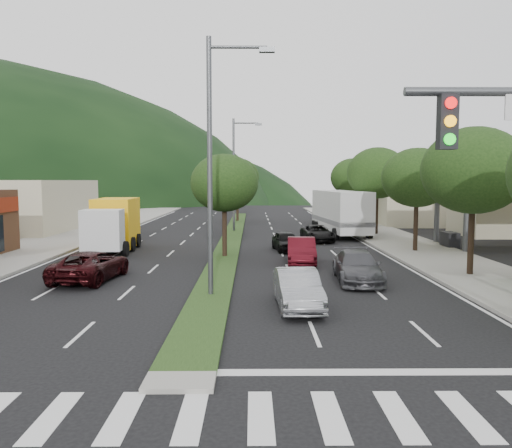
{
  "coord_description": "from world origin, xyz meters",
  "views": [
    {
      "loc": [
        1.64,
        -11.35,
        4.58
      ],
      "look_at": [
        1.82,
        12.45,
        2.5
      ],
      "focal_mm": 35.0,
      "sensor_mm": 36.0,
      "label": 1
    }
  ],
  "objects_px": {
    "tree_r_c": "(417,178)",
    "motorhome": "(340,212)",
    "sedan_silver": "(298,289)",
    "car_queue_d": "(317,233)",
    "tree_med_far": "(237,177)",
    "car_queue_b": "(357,267)",
    "streetlight_near": "(215,154)",
    "tree_r_e": "(353,177)",
    "streetlight_mid": "(236,169)",
    "tree_r_b": "(474,171)",
    "suv_maroon": "(91,266)",
    "car_queue_a": "(286,241)",
    "box_truck": "(114,226)",
    "car_queue_c": "(301,251)",
    "tree_med_near": "(224,183)",
    "tree_r_d": "(377,173)"
  },
  "relations": [
    {
      "from": "tree_r_b",
      "to": "streetlight_mid",
      "type": "xyz_separation_m",
      "value": [
        -11.79,
        21.0,
        0.55
      ]
    },
    {
      "from": "streetlight_mid",
      "to": "box_truck",
      "type": "bearing_deg",
      "value": -122.16
    },
    {
      "from": "streetlight_mid",
      "to": "box_truck",
      "type": "distance_m",
      "value": 14.77
    },
    {
      "from": "car_queue_d",
      "to": "car_queue_b",
      "type": "bearing_deg",
      "value": -94.69
    },
    {
      "from": "tree_r_e",
      "to": "motorhome",
      "type": "relative_size",
      "value": 0.68
    },
    {
      "from": "tree_med_near",
      "to": "sedan_silver",
      "type": "bearing_deg",
      "value": -74.41
    },
    {
      "from": "streetlight_near",
      "to": "tree_med_far",
      "type": "bearing_deg",
      "value": 90.33
    },
    {
      "from": "tree_r_c",
      "to": "tree_med_far",
      "type": "xyz_separation_m",
      "value": [
        -12.0,
        24.0,
        0.26
      ]
    },
    {
      "from": "tree_r_b",
      "to": "tree_r_e",
      "type": "bearing_deg",
      "value": 90.0
    },
    {
      "from": "car_queue_b",
      "to": "sedan_silver",
      "type": "bearing_deg",
      "value": -120.44
    },
    {
      "from": "sedan_silver",
      "to": "car_queue_d",
      "type": "bearing_deg",
      "value": 78.05
    },
    {
      "from": "streetlight_near",
      "to": "motorhome",
      "type": "distance_m",
      "value": 24.06
    },
    {
      "from": "suv_maroon",
      "to": "tree_r_c",
      "type": "bearing_deg",
      "value": -147.14
    },
    {
      "from": "tree_med_far",
      "to": "tree_r_e",
      "type": "bearing_deg",
      "value": -18.43
    },
    {
      "from": "tree_med_near",
      "to": "box_truck",
      "type": "xyz_separation_m",
      "value": [
        -7.36,
        2.96,
        -2.82
      ]
    },
    {
      "from": "car_queue_a",
      "to": "tree_med_far",
      "type": "bearing_deg",
      "value": 91.9
    },
    {
      "from": "streetlight_near",
      "to": "streetlight_mid",
      "type": "relative_size",
      "value": 1.0
    },
    {
      "from": "box_truck",
      "to": "tree_med_near",
      "type": "bearing_deg",
      "value": 154.81
    },
    {
      "from": "car_queue_b",
      "to": "car_queue_a",
      "type": "bearing_deg",
      "value": 107.74
    },
    {
      "from": "motorhome",
      "to": "tree_r_b",
      "type": "bearing_deg",
      "value": -85.94
    },
    {
      "from": "tree_r_b",
      "to": "tree_r_d",
      "type": "height_order",
      "value": "tree_r_d"
    },
    {
      "from": "tree_r_c",
      "to": "car_queue_a",
      "type": "height_order",
      "value": "tree_r_c"
    },
    {
      "from": "tree_med_far",
      "to": "car_queue_b",
      "type": "xyz_separation_m",
      "value": [
        6.4,
        -33.09,
        -4.32
      ]
    },
    {
      "from": "car_queue_a",
      "to": "box_truck",
      "type": "distance_m",
      "value": 11.26
    },
    {
      "from": "tree_r_c",
      "to": "car_queue_b",
      "type": "relative_size",
      "value": 1.37
    },
    {
      "from": "tree_r_d",
      "to": "sedan_silver",
      "type": "xyz_separation_m",
      "value": [
        -8.73,
        -23.73,
        -4.49
      ]
    },
    {
      "from": "tree_r_c",
      "to": "streetlight_near",
      "type": "height_order",
      "value": "streetlight_near"
    },
    {
      "from": "car_queue_d",
      "to": "box_truck",
      "type": "height_order",
      "value": "box_truck"
    },
    {
      "from": "tree_r_b",
      "to": "car_queue_a",
      "type": "relative_size",
      "value": 1.86
    },
    {
      "from": "tree_r_e",
      "to": "car_queue_a",
      "type": "relative_size",
      "value": 1.8
    },
    {
      "from": "tree_r_e",
      "to": "car_queue_c",
      "type": "relative_size",
      "value": 1.56
    },
    {
      "from": "tree_r_c",
      "to": "motorhome",
      "type": "bearing_deg",
      "value": 106.55
    },
    {
      "from": "car_queue_c",
      "to": "streetlight_near",
      "type": "bearing_deg",
      "value": -113.95
    },
    {
      "from": "car_queue_a",
      "to": "car_queue_b",
      "type": "xyz_separation_m",
      "value": [
        2.54,
        -10.0,
        0.05
      ]
    },
    {
      "from": "suv_maroon",
      "to": "car_queue_b",
      "type": "xyz_separation_m",
      "value": [
        12.18,
        -0.41,
        0.01
      ]
    },
    {
      "from": "car_queue_d",
      "to": "tree_r_c",
      "type": "bearing_deg",
      "value": -51.43
    },
    {
      "from": "tree_r_e",
      "to": "car_queue_d",
      "type": "bearing_deg",
      "value": -111.13
    },
    {
      "from": "tree_r_b",
      "to": "car_queue_d",
      "type": "relative_size",
      "value": 1.57
    },
    {
      "from": "tree_r_b",
      "to": "tree_med_far",
      "type": "xyz_separation_m",
      "value": [
        -12.0,
        32.0,
        -0.03
      ]
    },
    {
      "from": "tree_r_e",
      "to": "streetlight_mid",
      "type": "height_order",
      "value": "streetlight_mid"
    },
    {
      "from": "suv_maroon",
      "to": "car_queue_d",
      "type": "distance_m",
      "value": 19.11
    },
    {
      "from": "tree_r_b",
      "to": "streetlight_mid",
      "type": "relative_size",
      "value": 0.69
    },
    {
      "from": "tree_r_c",
      "to": "streetlight_mid",
      "type": "relative_size",
      "value": 0.65
    },
    {
      "from": "suv_maroon",
      "to": "car_queue_c",
      "type": "bearing_deg",
      "value": -148.78
    },
    {
      "from": "streetlight_mid",
      "to": "suv_maroon",
      "type": "xyz_separation_m",
      "value": [
        -5.98,
        -21.68,
        -4.9
      ]
    },
    {
      "from": "tree_r_b",
      "to": "car_queue_c",
      "type": "relative_size",
      "value": 1.61
    },
    {
      "from": "tree_r_e",
      "to": "motorhome",
      "type": "bearing_deg",
      "value": -106.88
    },
    {
      "from": "tree_r_d",
      "to": "motorhome",
      "type": "height_order",
      "value": "tree_r_d"
    },
    {
      "from": "tree_med_near",
      "to": "tree_r_c",
      "type": "bearing_deg",
      "value": 9.46
    },
    {
      "from": "streetlight_mid",
      "to": "car_queue_d",
      "type": "relative_size",
      "value": 2.26
    }
  ]
}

